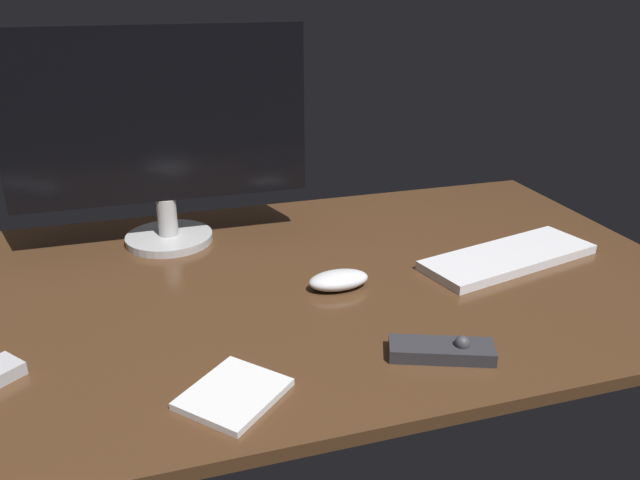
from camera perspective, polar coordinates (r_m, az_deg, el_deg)
desk at (r=114.62cm, az=-1.20°, el=-4.03°), size 140.00×84.00×2.00cm
monitor at (r=126.81cm, az=-14.52°, el=9.82°), size 57.87×17.74×42.94cm
keyboard at (r=126.22cm, az=16.79°, el=-1.50°), size 37.60×20.16×1.75cm
computer_mouse at (r=110.26cm, az=1.70°, el=-3.66°), size 10.97×6.14×3.20cm
media_remote at (r=93.30cm, az=11.10°, el=-9.80°), size 15.87×10.14×3.49cm
notepad at (r=84.90cm, az=-7.87°, el=-13.71°), size 16.59×16.49×0.96cm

